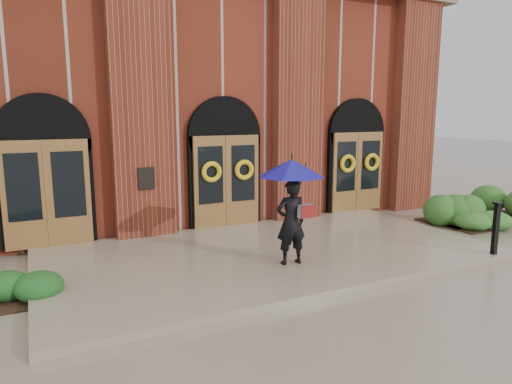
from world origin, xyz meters
TOP-DOWN VIEW (x-y plane):
  - ground at (0.00, 0.00)m, footprint 90.00×90.00m
  - landing at (0.00, 0.15)m, footprint 10.00×5.30m
  - church_building at (0.00, 8.78)m, footprint 16.20×12.53m
  - man_with_umbrella at (-0.08, -0.89)m, footprint 1.49×1.49m
  - metal_post at (4.30, -2.35)m, footprint 0.18×0.18m
  - hedge_wall_right at (7.50, 0.57)m, footprint 3.34×1.34m
  - hedge_front_left at (-5.10, 0.00)m, footprint 1.37×1.17m
  - hedge_front_right at (6.49, 0.00)m, footprint 1.37×1.18m

SIDE VIEW (x-z plane):
  - ground at x=0.00m, z-range 0.00..0.00m
  - landing at x=0.00m, z-range 0.00..0.15m
  - hedge_front_left at x=-5.10m, z-range 0.00..0.48m
  - hedge_front_right at x=6.49m, z-range 0.00..0.49m
  - hedge_wall_right at x=7.50m, z-range 0.00..0.86m
  - metal_post at x=4.30m, z-range 0.18..1.36m
  - man_with_umbrella at x=-0.08m, z-range 0.59..2.77m
  - church_building at x=0.00m, z-range 0.00..7.00m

